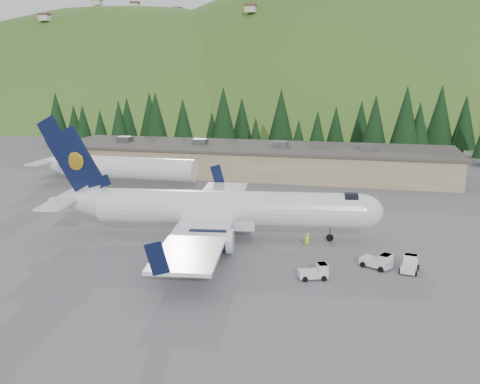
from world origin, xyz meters
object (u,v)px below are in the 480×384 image
at_px(airliner, 218,209).
at_px(second_airliner, 112,166).
at_px(ramp_worker, 307,240).
at_px(baggage_tug_b, 378,261).
at_px(terminal_building, 253,159).
at_px(baggage_tug_a, 315,272).
at_px(baggage_tug_c, 410,265).

distance_m(airliner, second_airliner, 32.53).
relative_size(second_airliner, ramp_worker, 16.86).
bearing_deg(baggage_tug_b, terminal_building, 145.59).
bearing_deg(baggage_tug_a, airliner, 120.98).
xyz_separation_m(baggage_tug_b, terminal_building, (-21.38, 43.83, 1.94)).
bearing_deg(ramp_worker, terminal_building, -104.33).
xyz_separation_m(baggage_tug_c, ramp_worker, (-10.18, 4.59, 0.19)).
bearing_deg(second_airliner, baggage_tug_c, -32.23).
relative_size(second_airliner, baggage_tug_a, 9.45).
distance_m(second_airliner, baggage_tug_b, 49.86).
bearing_deg(baggage_tug_b, baggage_tug_a, -115.49).
distance_m(terminal_building, ramp_worker, 41.74).
bearing_deg(baggage_tug_a, baggage_tug_b, 15.02).
bearing_deg(terminal_building, ramp_worker, -70.28).
bearing_deg(baggage_tug_a, second_airliner, 118.41).
xyz_separation_m(airliner, baggage_tug_b, (17.47, -5.68, -2.67)).
xyz_separation_m(airliner, terminal_building, (-3.91, 38.15, -0.73)).
distance_m(second_airliner, baggage_tug_a, 47.83).
bearing_deg(baggage_tug_b, ramp_worker, 177.53).
bearing_deg(airliner, baggage_tug_b, -25.60).
distance_m(second_airliner, ramp_worker, 41.25).
bearing_deg(terminal_building, airliner, -84.15).
xyz_separation_m(second_airliner, baggage_tug_c, (44.17, -27.84, -2.69)).
relative_size(baggage_tug_a, ramp_worker, 1.79).
xyz_separation_m(second_airliner, baggage_tug_a, (35.65, -31.77, -2.70)).
height_order(baggage_tug_b, baggage_tug_c, baggage_tug_b).
bearing_deg(terminal_building, baggage_tug_c, -61.05).
distance_m(baggage_tug_a, baggage_tug_b, 6.88).
bearing_deg(baggage_tug_a, terminal_building, 88.34).
bearing_deg(baggage_tug_b, second_airliner, 175.61).
relative_size(baggage_tug_b, ramp_worker, 1.97).
relative_size(baggage_tug_a, baggage_tug_b, 0.91).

